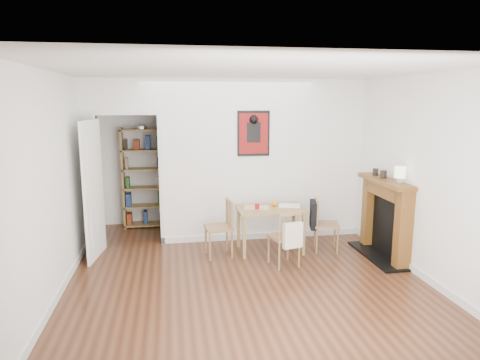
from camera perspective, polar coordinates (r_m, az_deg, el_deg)
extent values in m
plane|color=#532E1A|center=(5.87, 0.37, -12.16)|extent=(5.20, 5.20, 0.00)
plane|color=white|center=(8.05, -2.75, 3.65)|extent=(4.50, 0.00, 4.50)
plane|color=white|center=(3.04, 8.77, -8.10)|extent=(4.50, 0.00, 4.50)
plane|color=white|center=(5.59, -23.01, -0.26)|extent=(0.00, 5.20, 5.20)
plane|color=white|center=(6.28, 21.07, 0.99)|extent=(0.00, 5.20, 5.20)
plane|color=silver|center=(5.42, 0.40, 14.08)|extent=(5.20, 5.20, 0.00)
cube|color=white|center=(6.97, 3.10, 2.57)|extent=(3.35, 0.10, 2.60)
cube|color=white|center=(6.91, -19.34, 1.92)|extent=(0.25, 0.10, 2.60)
cube|color=white|center=(6.77, -14.99, 10.70)|extent=(0.90, 0.10, 0.55)
cube|color=silver|center=(6.94, -18.43, -0.29)|extent=(0.06, 0.14, 2.05)
cube|color=silver|center=(6.85, -10.48, -0.06)|extent=(0.06, 0.14, 2.05)
cube|color=silver|center=(7.19, 3.11, -7.41)|extent=(3.35, 0.02, 0.10)
cube|color=silver|center=(5.40, -23.43, -14.63)|extent=(0.02, 4.00, 0.10)
cube|color=silver|center=(6.11, 23.07, -11.60)|extent=(0.02, 4.00, 0.10)
cube|color=white|center=(6.49, -18.96, -1.28)|extent=(0.15, 0.80, 2.00)
cube|color=black|center=(6.82, 1.81, 6.21)|extent=(0.52, 0.02, 0.72)
cube|color=maroon|center=(6.81, 1.83, 6.20)|extent=(0.46, 0.00, 0.64)
cube|color=olive|center=(6.45, 4.07, -3.88)|extent=(1.00, 0.63, 0.04)
cube|color=olive|center=(6.21, 0.58, -7.68)|extent=(0.05, 0.05, 0.64)
cube|color=olive|center=(6.42, 8.46, -7.20)|extent=(0.05, 0.05, 0.64)
cube|color=olive|center=(6.71, -0.20, -6.30)|extent=(0.05, 0.05, 0.64)
cube|color=olive|center=(6.90, 7.13, -5.90)|extent=(0.05, 0.05, 0.64)
cube|color=black|center=(6.59, 9.68, -4.56)|extent=(0.17, 0.34, 0.42)
cube|color=beige|center=(5.79, 6.92, -7.26)|extent=(0.29, 0.16, 0.35)
cube|color=olive|center=(7.90, -15.29, 0.20)|extent=(0.04, 0.30, 1.79)
cube|color=olive|center=(7.86, -10.09, 0.36)|extent=(0.04, 0.30, 1.79)
cube|color=olive|center=(8.07, -12.45, -5.74)|extent=(0.76, 0.30, 0.03)
cube|color=olive|center=(7.90, -12.64, -1.00)|extent=(0.76, 0.30, 0.03)
cube|color=olive|center=(7.77, -12.95, 6.53)|extent=(0.76, 0.30, 0.03)
cube|color=maroon|center=(7.87, -12.70, 0.28)|extent=(0.66, 0.25, 0.25)
cube|color=brown|center=(6.19, 20.94, -6.27)|extent=(0.20, 0.16, 1.10)
cube|color=brown|center=(7.02, 16.90, -4.05)|extent=(0.20, 0.16, 1.10)
cube|color=brown|center=(6.46, 18.86, -0.15)|extent=(0.30, 1.21, 0.06)
cube|color=brown|center=(6.50, 19.03, -1.27)|extent=(0.20, 0.85, 0.20)
cube|color=black|center=(6.65, 19.20, -5.89)|extent=(0.08, 0.81, 0.88)
cube|color=black|center=(6.73, 18.06, -9.52)|extent=(0.45, 1.25, 0.03)
cylinder|color=#990D0F|center=(6.35, 2.30, -3.54)|extent=(0.07, 0.07, 0.08)
sphere|color=orange|center=(6.55, 4.59, -3.13)|extent=(0.09, 0.09, 0.09)
cube|color=beige|center=(6.46, 2.22, -3.66)|extent=(0.42, 0.35, 0.00)
cube|color=white|center=(6.58, 6.60, -3.41)|extent=(0.37, 0.31, 0.02)
cylinder|color=silver|center=(6.13, 20.51, -0.11)|extent=(0.08, 0.08, 0.09)
cylinder|color=white|center=(6.11, 20.58, 1.00)|extent=(0.15, 0.15, 0.15)
cylinder|color=black|center=(6.51, 18.57, 0.73)|extent=(0.10, 0.10, 0.12)
cylinder|color=black|center=(6.72, 17.62, 1.03)|extent=(0.08, 0.08, 0.11)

